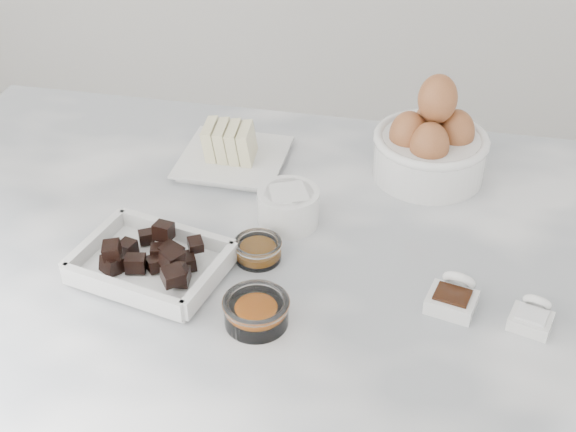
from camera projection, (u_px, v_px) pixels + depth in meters
The scene contains 9 objects.
marble_slab at pixel (270, 261), 1.13m from camera, with size 1.20×0.80×0.04m, color white.
chocolate_dish at pixel (151, 260), 1.07m from camera, with size 0.22×0.19×0.05m.
butter_plate at pixel (231, 151), 1.29m from camera, with size 0.17×0.17×0.07m.
sugar_ramekin at pixel (288, 206), 1.16m from camera, with size 0.09×0.09×0.05m.
egg_bowl at pixel (431, 144), 1.25m from camera, with size 0.18×0.18×0.17m.
honey_bowl at pixel (258, 250), 1.10m from camera, with size 0.07×0.07×0.03m.
zest_bowl at pixel (256, 310), 0.99m from camera, with size 0.08×0.08×0.04m.
vanilla_spoon at pixel (453, 296), 1.02m from camera, with size 0.07×0.08×0.05m.
salt_spoon at pixel (532, 316), 0.99m from camera, with size 0.06×0.07×0.04m.
Camera 1 is at (0.20, -0.86, 1.63)m, focal length 50.00 mm.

